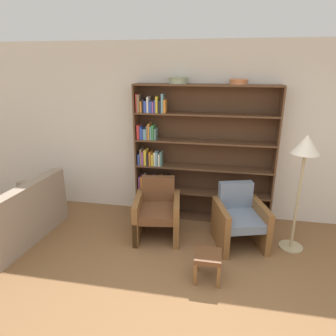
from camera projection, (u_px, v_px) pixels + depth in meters
name	position (u px, v px, depth m)	size (l,w,h in m)	color
ground_plane	(194.00, 322.00, 2.94)	(24.00, 24.00, 0.00)	brown
wall_back	(213.00, 134.00, 4.69)	(12.00, 0.06, 2.75)	silver
bookshelf	(190.00, 157.00, 4.70)	(2.15, 0.30, 2.14)	brown
bowl_brass	(178.00, 80.00, 4.34)	(0.29, 0.29, 0.10)	gray
bowl_stoneware	(239.00, 81.00, 4.19)	(0.26, 0.26, 0.07)	#C67547
couch	(14.00, 220.00, 4.27)	(0.94, 1.61, 0.85)	gray
armchair_leather	(158.00, 211.00, 4.36)	(0.73, 0.76, 0.83)	brown
armchair_cushioned	(239.00, 219.00, 4.15)	(0.81, 0.84, 0.83)	brown
floor_lamp	(305.00, 154.00, 3.72)	(0.35, 0.35, 1.59)	tan
footstool	(208.00, 259.00, 3.47)	(0.30, 0.30, 0.34)	brown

